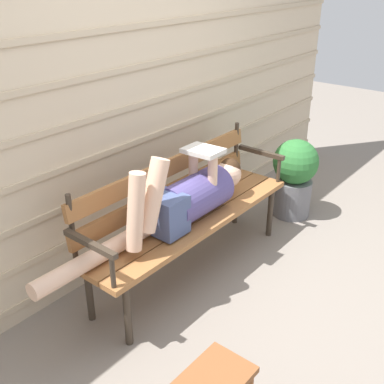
# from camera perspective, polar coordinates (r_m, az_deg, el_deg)

# --- Properties ---
(ground_plane) EXTENTS (12.00, 12.00, 0.00)m
(ground_plane) POSITION_cam_1_polar(r_m,az_deg,el_deg) (3.30, 2.53, -10.67)
(ground_plane) COLOR gray
(house_siding) EXTENTS (5.34, 0.08, 2.23)m
(house_siding) POSITION_cam_1_polar(r_m,az_deg,el_deg) (3.22, -7.10, 10.42)
(house_siding) COLOR beige
(house_siding) RESTS_ON ground
(park_bench) EXTENTS (1.75, 0.43, 0.85)m
(park_bench) POSITION_cam_1_polar(r_m,az_deg,el_deg) (3.17, -0.92, -1.89)
(park_bench) COLOR #9E6638
(park_bench) RESTS_ON ground
(reclining_person) EXTENTS (1.69, 0.28, 0.56)m
(reclining_person) POSITION_cam_1_polar(r_m,az_deg,el_deg) (3.01, -1.15, -0.91)
(reclining_person) COLOR #514784
(potted_plant) EXTENTS (0.38, 0.38, 0.67)m
(potted_plant) POSITION_cam_1_polar(r_m,az_deg,el_deg) (4.04, 12.24, 2.01)
(potted_plant) COLOR slate
(potted_plant) RESTS_ON ground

